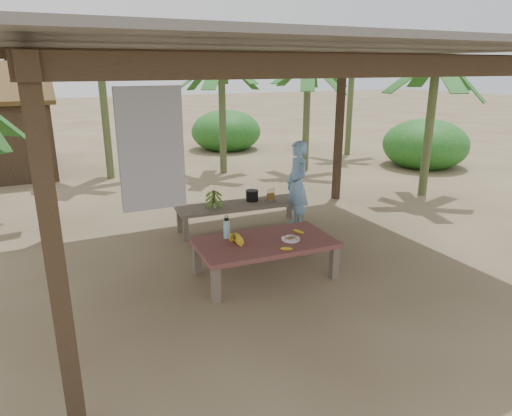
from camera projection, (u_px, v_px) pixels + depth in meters
name	position (u px, v px, depth m)	size (l,w,h in m)	color
ground	(268.00, 260.00, 6.63)	(80.00, 80.00, 0.00)	brown
pavilion	(269.00, 60.00, 5.79)	(6.60, 5.60, 2.95)	black
work_table	(265.00, 245.00, 6.04)	(1.85, 1.10, 0.50)	brown
bench	(241.00, 207.00, 7.82)	(2.24, 0.75, 0.45)	brown
ripe_banana_bunch	(234.00, 239.00, 5.86)	(0.25, 0.22, 0.15)	yellow
plate	(291.00, 239.00, 6.02)	(0.25, 0.25, 0.04)	white
loose_banana_front	(286.00, 249.00, 5.69)	(0.04, 0.17, 0.04)	yellow
loose_banana_side	(299.00, 232.00, 6.29)	(0.04, 0.17, 0.04)	yellow
water_flask	(227.00, 228.00, 6.08)	(0.09, 0.09, 0.32)	#3CBBBA
green_banana_stalk	(214.00, 198.00, 7.59)	(0.26, 0.26, 0.30)	#598C2D
cooking_pot	(252.00, 196.00, 7.96)	(0.21, 0.21, 0.18)	black
skewer_rack	(271.00, 195.00, 7.91)	(0.18, 0.08, 0.24)	#A57F47
woman	(297.00, 185.00, 7.81)	(0.55, 0.36, 1.52)	#75A8DE
banana_plant_ne	(308.00, 71.00, 11.64)	(1.80, 1.80, 3.08)	#596638
banana_plant_n	(221.00, 68.00, 11.34)	(1.80, 1.80, 3.15)	#596638
banana_plant_nw	(98.00, 47.00, 10.60)	(1.80, 1.80, 3.64)	#596638
banana_plant_e	(436.00, 69.00, 9.25)	(1.80, 1.80, 3.14)	#596638
banana_plant_far	(353.00, 50.00, 13.67)	(1.80, 1.80, 3.68)	#596638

